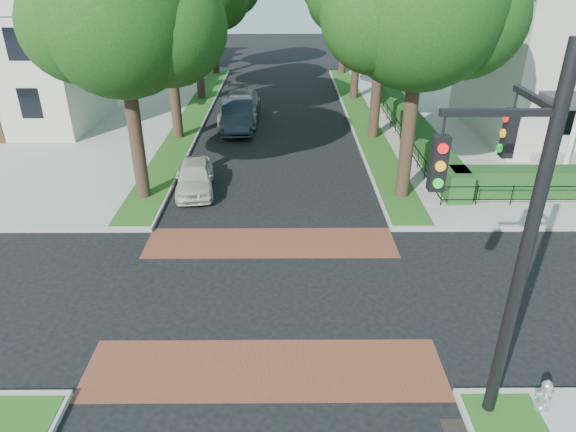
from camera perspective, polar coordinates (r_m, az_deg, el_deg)
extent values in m
plane|color=black|center=(15.93, -2.20, -8.72)|extent=(120.00, 120.00, 0.00)
cube|color=brown|center=(18.62, -1.92, -2.97)|extent=(9.00, 2.20, 0.01)
cube|color=brown|center=(13.46, -2.61, -16.65)|extent=(9.00, 2.20, 0.01)
cube|color=black|center=(12.77, 18.25, -21.39)|extent=(0.65, 0.45, 0.01)
cube|color=#174B15|center=(33.67, 8.15, 10.89)|extent=(1.60, 29.80, 0.02)
cube|color=#174B15|center=(33.84, -10.59, 10.79)|extent=(1.60, 29.80, 0.02)
cylinder|color=black|center=(21.27, 13.47, 11.31)|extent=(0.56, 0.56, 7.35)
sphere|color=black|center=(20.62, 14.69, 21.74)|extent=(6.20, 6.20, 6.20)
sphere|color=black|center=(21.41, 19.06, 20.28)|extent=(4.65, 4.65, 4.65)
sphere|color=black|center=(20.13, 10.15, 21.19)|extent=(4.34, 4.34, 4.34)
cylinder|color=black|center=(28.87, 9.98, 15.96)|extent=(0.56, 0.56, 7.70)
cylinder|color=black|center=(37.73, 7.62, 17.80)|extent=(0.56, 0.56, 6.65)
sphere|color=black|center=(37.92, 10.45, 22.40)|extent=(4.35, 4.35, 4.35)
sphere|color=black|center=(37.01, 5.57, 22.74)|extent=(4.06, 4.06, 4.06)
cylinder|color=black|center=(46.56, 6.18, 19.77)|extent=(0.56, 0.56, 7.00)
cylinder|color=black|center=(21.59, -16.83, 10.65)|extent=(0.56, 0.56, 7.00)
sphere|color=black|center=(20.93, -18.24, 20.38)|extent=(6.00, 6.00, 6.00)
sphere|color=black|center=(20.85, -13.25, 19.83)|extent=(4.50, 4.50, 4.50)
sphere|color=black|center=(21.26, -22.35, 19.02)|extent=(4.20, 4.20, 4.20)
cylinder|color=black|center=(29.05, -12.81, 16.13)|extent=(0.56, 0.56, 8.05)
cylinder|color=black|center=(37.87, -9.96, 17.83)|extent=(0.56, 0.56, 6.86)
cylinder|color=black|center=(46.68, -8.23, 19.77)|extent=(0.56, 0.56, 7.14)
cube|color=#194116|center=(30.09, 13.68, 9.65)|extent=(1.00, 18.00, 1.20)
cylinder|color=white|center=(26.29, 29.02, 7.43)|extent=(0.24, 0.24, 3.00)
cube|color=beige|center=(35.35, -28.23, 14.26)|extent=(9.00, 8.00, 6.50)
cube|color=beige|center=(48.09, -20.88, 18.21)|extent=(9.00, 8.00, 6.50)
cylinder|color=black|center=(10.80, 24.80, -4.12)|extent=(0.26, 0.26, 8.00)
cube|color=black|center=(9.37, 22.47, 10.58)|extent=(2.00, 0.12, 0.12)
cube|color=black|center=(10.57, 25.85, 11.62)|extent=(0.12, 1.80, 0.12)
cube|color=black|center=(9.34, 16.38, 5.62)|extent=(0.28, 0.22, 1.00)
cylinder|color=red|center=(9.12, 16.85, 7.20)|extent=(0.18, 0.05, 0.18)
cylinder|color=orange|center=(9.22, 16.59, 5.33)|extent=(0.18, 0.05, 0.18)
cylinder|color=#0CB226|center=(9.34, 16.34, 3.51)|extent=(0.18, 0.05, 0.18)
cube|color=black|center=(11.50, 23.37, 8.44)|extent=(0.22, 0.28, 1.00)
cylinder|color=red|center=(11.36, 23.05, 10.00)|extent=(0.05, 0.18, 0.18)
cylinder|color=orange|center=(11.45, 22.76, 8.47)|extent=(0.05, 0.18, 0.18)
cylinder|color=#0CB226|center=(11.54, 22.48, 6.97)|extent=(0.05, 0.18, 0.18)
imported|color=beige|center=(22.86, -10.32, 4.32)|extent=(2.05, 4.11, 1.35)
imported|color=#232934|center=(31.21, -5.62, 11.08)|extent=(2.12, 5.26, 1.70)
imported|color=slate|center=(33.11, -5.33, 12.01)|extent=(2.47, 5.90, 1.70)
cylinder|color=#B4B4B6|center=(13.61, 26.30, -18.42)|extent=(0.38, 0.38, 0.09)
cylinder|color=#B4B4B6|center=(13.39, 26.59, -17.42)|extent=(0.25, 0.25, 0.56)
sphere|color=#B4B4B6|center=(13.20, 26.87, -16.48)|extent=(0.24, 0.24, 0.24)
cylinder|color=#B4B4B6|center=(13.13, 26.97, -16.12)|extent=(0.07, 0.07, 0.07)
cylinder|color=#B4B4B6|center=(13.43, 27.23, -17.19)|extent=(0.12, 0.12, 0.10)
cylinder|color=#B4B4B6|center=(13.30, 26.04, -17.36)|extent=(0.12, 0.12, 0.10)
cylinder|color=#B4B4B6|center=(13.29, 26.88, -17.88)|extent=(0.16, 0.15, 0.14)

